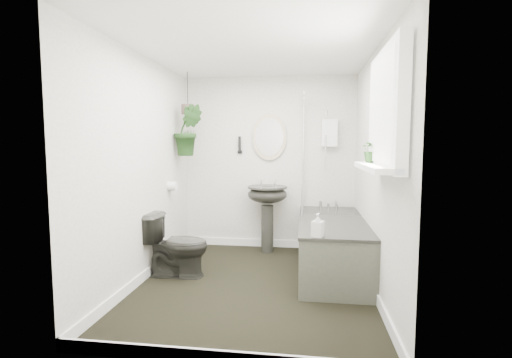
# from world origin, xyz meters

# --- Properties ---
(floor) EXTENTS (2.30, 2.80, 0.02)m
(floor) POSITION_xyz_m (0.00, 0.00, -0.01)
(floor) COLOR black
(floor) RESTS_ON ground
(ceiling) EXTENTS (2.30, 2.80, 0.02)m
(ceiling) POSITION_xyz_m (0.00, 0.00, 2.31)
(ceiling) COLOR white
(ceiling) RESTS_ON ground
(wall_back) EXTENTS (2.30, 0.02, 2.30)m
(wall_back) POSITION_xyz_m (0.00, 1.41, 1.15)
(wall_back) COLOR silver
(wall_back) RESTS_ON ground
(wall_front) EXTENTS (2.30, 0.02, 2.30)m
(wall_front) POSITION_xyz_m (0.00, -1.41, 1.15)
(wall_front) COLOR silver
(wall_front) RESTS_ON ground
(wall_left) EXTENTS (0.02, 2.80, 2.30)m
(wall_left) POSITION_xyz_m (-1.16, 0.00, 1.15)
(wall_left) COLOR silver
(wall_left) RESTS_ON ground
(wall_right) EXTENTS (0.02, 2.80, 2.30)m
(wall_right) POSITION_xyz_m (1.16, 0.00, 1.15)
(wall_right) COLOR silver
(wall_right) RESTS_ON ground
(skirting) EXTENTS (2.30, 2.80, 0.10)m
(skirting) POSITION_xyz_m (0.00, 0.00, 0.05)
(skirting) COLOR white
(skirting) RESTS_ON floor
(bathtub) EXTENTS (0.72, 1.72, 0.58)m
(bathtub) POSITION_xyz_m (0.80, 0.50, 0.29)
(bathtub) COLOR #252521
(bathtub) RESTS_ON floor
(bath_screen) EXTENTS (0.04, 0.72, 1.40)m
(bath_screen) POSITION_xyz_m (0.47, 0.99, 1.28)
(bath_screen) COLOR silver
(bath_screen) RESTS_ON bathtub
(shower_box) EXTENTS (0.20, 0.10, 0.35)m
(shower_box) POSITION_xyz_m (0.80, 1.34, 1.55)
(shower_box) COLOR white
(shower_box) RESTS_ON wall_back
(oval_mirror) EXTENTS (0.46, 0.03, 0.62)m
(oval_mirror) POSITION_xyz_m (0.01, 1.37, 1.50)
(oval_mirror) COLOR #C8B28C
(oval_mirror) RESTS_ON wall_back
(wall_sconce) EXTENTS (0.04, 0.04, 0.22)m
(wall_sconce) POSITION_xyz_m (-0.39, 1.36, 1.40)
(wall_sconce) COLOR black
(wall_sconce) RESTS_ON wall_back
(toilet_roll_holder) EXTENTS (0.11, 0.11, 0.11)m
(toilet_roll_holder) POSITION_xyz_m (-1.10, 0.70, 0.90)
(toilet_roll_holder) COLOR white
(toilet_roll_holder) RESTS_ON wall_left
(window_recess) EXTENTS (0.08, 1.00, 0.90)m
(window_recess) POSITION_xyz_m (1.09, -0.70, 1.65)
(window_recess) COLOR white
(window_recess) RESTS_ON wall_right
(window_sill) EXTENTS (0.18, 1.00, 0.04)m
(window_sill) POSITION_xyz_m (1.02, -0.70, 1.23)
(window_sill) COLOR white
(window_sill) RESTS_ON wall_right
(window_blinds) EXTENTS (0.01, 0.86, 0.76)m
(window_blinds) POSITION_xyz_m (1.04, -0.70, 1.65)
(window_blinds) COLOR white
(window_blinds) RESTS_ON wall_right
(toilet) EXTENTS (0.67, 0.40, 0.67)m
(toilet) POSITION_xyz_m (-0.85, 0.14, 0.34)
(toilet) COLOR #252521
(toilet) RESTS_ON floor
(pedestal_sink) EXTENTS (0.54, 0.47, 0.87)m
(pedestal_sink) POSITION_xyz_m (0.01, 1.15, 0.43)
(pedestal_sink) COLOR #252521
(pedestal_sink) RESTS_ON floor
(sill_plant) EXTENTS (0.24, 0.23, 0.22)m
(sill_plant) POSITION_xyz_m (1.05, -0.40, 1.36)
(sill_plant) COLOR black
(sill_plant) RESTS_ON window_sill
(hanging_plant) EXTENTS (0.43, 0.38, 0.64)m
(hanging_plant) POSITION_xyz_m (-0.97, 0.95, 1.58)
(hanging_plant) COLOR black
(hanging_plant) RESTS_ON ceiling
(soap_bottle) EXTENTS (0.12, 0.12, 0.21)m
(soap_bottle) POSITION_xyz_m (0.61, -0.29, 0.69)
(soap_bottle) COLOR #2B211F
(soap_bottle) RESTS_ON bathtub
(hanging_pot) EXTENTS (0.16, 0.16, 0.12)m
(hanging_pot) POSITION_xyz_m (-0.97, 0.95, 1.84)
(hanging_pot) COLOR #503E36
(hanging_pot) RESTS_ON ceiling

